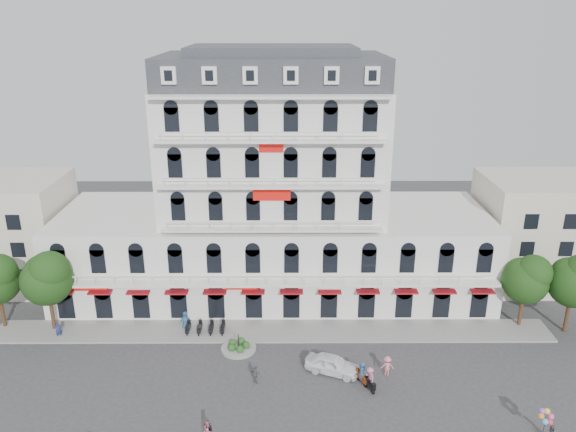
# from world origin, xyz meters

# --- Properties ---
(ground) EXTENTS (120.00, 120.00, 0.00)m
(ground) POSITION_xyz_m (0.00, 0.00, 0.00)
(ground) COLOR #38383A
(ground) RESTS_ON ground
(sidewalk) EXTENTS (53.00, 4.00, 0.16)m
(sidewalk) POSITION_xyz_m (0.00, 9.00, 0.08)
(sidewalk) COLOR gray
(sidewalk) RESTS_ON ground
(main_building) EXTENTS (45.00, 15.00, 25.80)m
(main_building) POSITION_xyz_m (0.00, 18.00, 9.96)
(main_building) COLOR silver
(main_building) RESTS_ON ground
(flank_building_west) EXTENTS (14.00, 10.00, 12.00)m
(flank_building_west) POSITION_xyz_m (-30.00, 20.00, 6.00)
(flank_building_west) COLOR beige
(flank_building_west) RESTS_ON ground
(flank_building_east) EXTENTS (14.00, 10.00, 12.00)m
(flank_building_east) POSITION_xyz_m (30.00, 20.00, 6.00)
(flank_building_east) COLOR beige
(flank_building_east) RESTS_ON ground
(traffic_island) EXTENTS (3.20, 3.20, 1.60)m
(traffic_island) POSITION_xyz_m (-3.00, 6.00, 0.26)
(traffic_island) COLOR gray
(traffic_island) RESTS_ON ground
(parked_scooter_row) EXTENTS (4.40, 1.80, 1.10)m
(parked_scooter_row) POSITION_xyz_m (-6.35, 8.80, 0.00)
(parked_scooter_row) COLOR black
(parked_scooter_row) RESTS_ON ground
(tree_west_inner) EXTENTS (4.76, 4.76, 8.25)m
(tree_west_inner) POSITION_xyz_m (-20.95, 9.48, 5.68)
(tree_west_inner) COLOR #382314
(tree_west_inner) RESTS_ON ground
(tree_east_inner) EXTENTS (4.40, 4.37, 7.57)m
(tree_east_inner) POSITION_xyz_m (24.05, 9.98, 5.21)
(tree_east_inner) COLOR #382314
(tree_east_inner) RESTS_ON ground
(tree_east_outer) EXTENTS (4.65, 4.65, 8.05)m
(tree_east_outer) POSITION_xyz_m (28.05, 8.98, 5.55)
(tree_east_outer) COLOR #382314
(tree_east_outer) RESTS_ON ground
(parked_car) EXTENTS (5.02, 3.49, 1.59)m
(parked_car) POSITION_xyz_m (5.23, 2.56, 0.79)
(parked_car) COLOR white
(parked_car) RESTS_ON ground
(rider_east) EXTENTS (0.96, 1.59, 2.04)m
(rider_east) POSITION_xyz_m (7.54, 1.03, 0.99)
(rider_east) COLOR brown
(rider_east) RESTS_ON ground
(rider_center) EXTENTS (0.94, 1.62, 2.09)m
(rider_center) POSITION_xyz_m (8.04, 0.23, 1.09)
(rider_center) COLOR black
(rider_center) RESTS_ON ground
(pedestrian_left) EXTENTS (0.98, 0.70, 1.87)m
(pedestrian_left) POSITION_xyz_m (-8.36, 9.50, 0.94)
(pedestrian_left) COLOR #264F73
(pedestrian_left) RESTS_ON ground
(pedestrian_mid) EXTENTS (1.02, 0.77, 1.61)m
(pedestrian_mid) POSITION_xyz_m (-1.20, 1.16, 0.81)
(pedestrian_mid) COLOR slate
(pedestrian_mid) RESTS_ON ground
(pedestrian_right) EXTENTS (1.19, 0.72, 1.80)m
(pedestrian_right) POSITION_xyz_m (9.78, 2.13, 0.90)
(pedestrian_right) COLOR #D8727E
(pedestrian_right) RESTS_ON ground
(pedestrian_far) EXTENTS (0.69, 0.65, 1.59)m
(pedestrian_far) POSITION_xyz_m (-20.00, 8.11, 0.79)
(pedestrian_far) COLOR navy
(pedestrian_far) RESTS_ON ground
(balloon_vendor) EXTENTS (1.34, 1.25, 2.45)m
(balloon_vendor) POSITION_xyz_m (19.84, -5.63, 1.32)
(balloon_vendor) COLOR #56565D
(balloon_vendor) RESTS_ON ground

